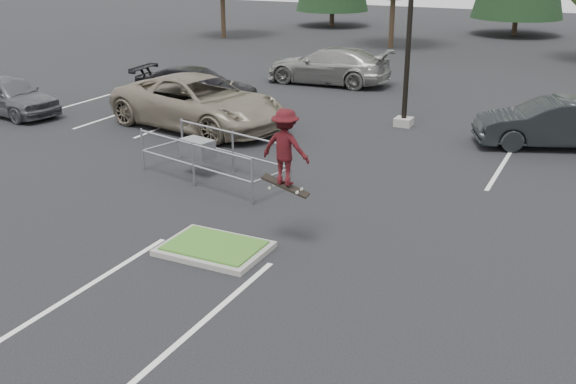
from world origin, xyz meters
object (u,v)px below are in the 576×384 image
at_px(car_far_silver, 328,66).
at_px(car_l_tan, 199,102).
at_px(cart_corral, 201,149).
at_px(car_l_grey, 10,96).
at_px(car_l_black, 197,87).
at_px(car_r_charc, 552,123).
at_px(skateboarder, 285,148).

bearing_deg(car_far_silver, car_l_tan, -7.54).
relative_size(cart_corral, car_l_grey, 1.05).
bearing_deg(car_l_black, cart_corral, -152.23).
distance_m(cart_corral, car_far_silver, 14.03).
bearing_deg(car_r_charc, car_l_tan, -96.94).
relative_size(skateboarder, car_l_tan, 0.28).
relative_size(car_l_black, car_l_grey, 1.20).
bearing_deg(car_r_charc, cart_corral, -70.32).
height_order(skateboarder, car_l_black, skateboarder).
xyz_separation_m(car_l_grey, car_far_silver, (8.50, 11.00, 0.10)).
distance_m(skateboarder, car_r_charc, 11.44).
relative_size(cart_corral, car_r_charc, 0.97).
bearing_deg(car_far_silver, cart_corral, 6.62).
height_order(car_r_charc, car_far_silver, car_far_silver).
height_order(cart_corral, car_l_grey, car_l_grey).
xyz_separation_m(skateboarder, car_l_tan, (-7.17, 7.56, -1.28)).
height_order(cart_corral, car_r_charc, car_r_charc).
xyz_separation_m(cart_corral, skateboarder, (4.18, -3.12, 1.42)).
bearing_deg(car_l_black, car_r_charc, -96.45).
bearing_deg(cart_corral, car_l_tan, 137.92).
relative_size(car_l_tan, car_l_grey, 1.52).
bearing_deg(skateboarder, car_l_black, -48.03).
height_order(car_l_black, car_far_silver, car_far_silver).
distance_m(cart_corral, car_r_charc, 11.26).
distance_m(car_l_tan, car_l_black, 3.57).
relative_size(cart_corral, car_l_black, 0.88).
xyz_separation_m(skateboarder, car_l_black, (-9.20, 10.50, -1.44)).
bearing_deg(car_l_black, skateboarder, -145.23).
xyz_separation_m(car_l_tan, car_l_black, (-2.03, 2.94, -0.16)).
bearing_deg(car_l_grey, car_l_black, -41.34).
height_order(car_l_tan, car_far_silver, car_l_tan).
relative_size(cart_corral, skateboarder, 2.48).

